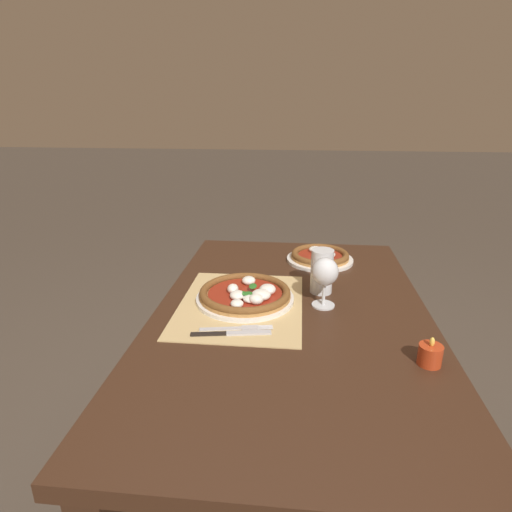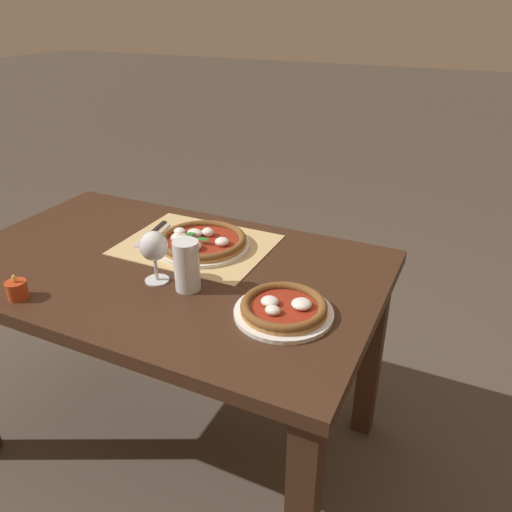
% 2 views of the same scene
% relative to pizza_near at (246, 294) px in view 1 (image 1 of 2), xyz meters
% --- Properties ---
extents(ground_plane, '(24.00, 24.00, 0.00)m').
position_rel_pizza_near_xyz_m(ground_plane, '(0.05, 0.14, -0.76)').
color(ground_plane, '#473D33').
extents(dining_table, '(1.32, 0.81, 0.74)m').
position_rel_pizza_near_xyz_m(dining_table, '(0.05, 0.14, -0.13)').
color(dining_table, '#382114').
rests_on(dining_table, ground).
extents(paper_placemat, '(0.48, 0.37, 0.00)m').
position_rel_pizza_near_xyz_m(paper_placemat, '(0.03, -0.01, -0.02)').
color(paper_placemat, tan).
rests_on(paper_placemat, dining_table).
extents(pizza_near, '(0.30, 0.30, 0.05)m').
position_rel_pizza_near_xyz_m(pizza_near, '(0.00, 0.00, 0.00)').
color(pizza_near, silver).
rests_on(pizza_near, paper_placemat).
extents(pizza_far, '(0.26, 0.26, 0.05)m').
position_rel_pizza_near_xyz_m(pizza_far, '(-0.39, 0.24, -0.00)').
color(pizza_far, silver).
rests_on(pizza_far, dining_table).
extents(wine_glass, '(0.08, 0.08, 0.16)m').
position_rel_pizza_near_xyz_m(wine_glass, '(0.01, 0.24, 0.08)').
color(wine_glass, silver).
rests_on(wine_glass, dining_table).
extents(pint_glass, '(0.07, 0.07, 0.15)m').
position_rel_pizza_near_xyz_m(pint_glass, '(-0.10, 0.24, 0.05)').
color(pint_glass, silver).
rests_on(pint_glass, dining_table).
extents(fork, '(0.05, 0.20, 0.00)m').
position_rel_pizza_near_xyz_m(fork, '(0.18, -0.00, -0.02)').
color(fork, '#B7B7BC').
rests_on(fork, paper_placemat).
extents(knife, '(0.05, 0.21, 0.01)m').
position_rel_pizza_near_xyz_m(knife, '(0.21, -0.01, -0.02)').
color(knife, black).
rests_on(knife, paper_placemat).
extents(votive_candle, '(0.06, 0.06, 0.07)m').
position_rel_pizza_near_xyz_m(votive_candle, '(0.29, 0.47, -0.00)').
color(votive_candle, '#B23819').
rests_on(votive_candle, dining_table).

